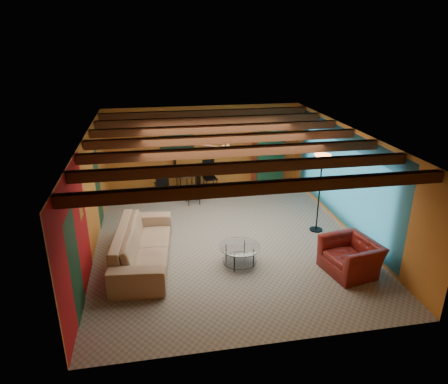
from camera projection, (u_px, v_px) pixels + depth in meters
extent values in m
cube|color=gray|center=(225.00, 236.00, 10.58)|extent=(6.50, 8.00, 0.01)
cube|color=silver|center=(226.00, 134.00, 9.59)|extent=(6.50, 8.00, 0.01)
cube|color=#C5772D|center=(204.00, 146.00, 13.75)|extent=(6.50, 0.02, 2.70)
cube|color=maroon|center=(89.00, 196.00, 9.54)|extent=(0.02, 8.00, 2.70)
cube|color=#2C6D81|center=(348.00, 179.00, 10.63)|extent=(0.02, 8.00, 2.70)
imported|color=#9A7D63|center=(143.00, 245.00, 9.24)|extent=(1.44, 3.05, 0.86)
imported|color=maroon|center=(351.00, 257.00, 8.88)|extent=(1.21, 1.33, 0.75)
cube|color=maroon|center=(269.00, 157.00, 14.00)|extent=(1.16, 0.84, 1.84)
cube|color=black|center=(177.00, 139.00, 13.45)|extent=(1.05, 0.03, 0.65)
imported|color=#26661E|center=(270.00, 124.00, 13.57)|extent=(0.47, 0.42, 0.48)
imported|color=orange|center=(186.00, 160.00, 12.89)|extent=(0.22, 0.22, 0.19)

